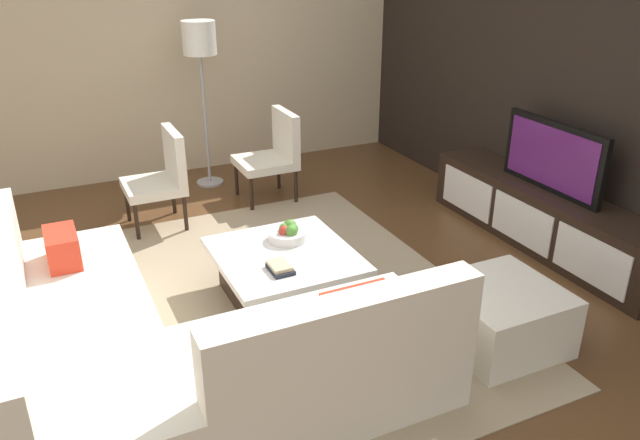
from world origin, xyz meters
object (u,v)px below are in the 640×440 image
at_px(fruit_bowl, 288,233).
at_px(ottoman, 500,316).
at_px(television, 553,157).
at_px(floor_lamp, 200,48).
at_px(media_console, 543,218).
at_px(sectional_couch, 165,346).
at_px(accent_chair_far, 274,151).
at_px(accent_chair_near, 163,173).
at_px(book_stack, 280,267).
at_px(coffee_table, 285,275).

bearing_deg(fruit_bowl, ottoman, 36.51).
height_order(television, floor_lamp, floor_lamp).
distance_m(media_console, sectional_couch, 3.32).
relative_size(floor_lamp, accent_chair_far, 1.91).
relative_size(accent_chair_near, book_stack, 4.34).
height_order(coffee_table, accent_chair_far, accent_chair_far).
distance_m(fruit_bowl, book_stack, 0.46).
distance_m(ottoman, fruit_bowl, 1.57).
bearing_deg(fruit_bowl, accent_chair_far, 161.72).
xyz_separation_m(media_console, ottoman, (0.97, -1.27, -0.05)).
distance_m(fruit_bowl, accent_chair_far, 1.77).
relative_size(accent_chair_near, floor_lamp, 0.52).
xyz_separation_m(media_console, book_stack, (0.12, -2.42, 0.15)).
relative_size(accent_chair_near, fruit_bowl, 3.11).
relative_size(media_console, book_stack, 11.81).
height_order(media_console, coffee_table, media_console).
bearing_deg(accent_chair_far, accent_chair_near, -73.57).
xyz_separation_m(sectional_couch, fruit_bowl, (-0.79, 1.09, 0.15)).
bearing_deg(coffee_table, accent_chair_near, -164.48).
xyz_separation_m(ottoman, fruit_bowl, (-1.25, -0.93, 0.23)).
bearing_deg(accent_chair_far, sectional_couch, -26.45).
height_order(sectional_couch, ottoman, sectional_couch).
xyz_separation_m(coffee_table, fruit_bowl, (-0.18, 0.10, 0.23)).
bearing_deg(book_stack, sectional_couch, -66.05).
height_order(media_console, accent_chair_near, accent_chair_near).
bearing_deg(accent_chair_near, media_console, 55.79).
distance_m(coffee_table, fruit_bowl, 0.31).
relative_size(media_console, floor_lamp, 1.42).
bearing_deg(ottoman, floor_lamp, -166.61).
distance_m(television, accent_chair_near, 3.30).
relative_size(media_console, sectional_couch, 1.00).
distance_m(media_console, accent_chair_far, 2.57).
bearing_deg(accent_chair_far, media_console, 47.03).
bearing_deg(sectional_couch, accent_chair_far, 146.35).
bearing_deg(ottoman, fruit_bowl, -143.49).
relative_size(coffee_table, accent_chair_far, 1.13).
xyz_separation_m(accent_chair_near, ottoman, (2.75, 1.50, -0.29)).
bearing_deg(sectional_couch, media_console, 98.78).
relative_size(television, floor_lamp, 0.62).
relative_size(accent_chair_near, ottoman, 1.24).
height_order(sectional_couch, fruit_bowl, sectional_couch).
distance_m(floor_lamp, ottoman, 3.89).
xyz_separation_m(accent_chair_near, accent_chair_far, (-0.18, 1.13, -0.00)).
xyz_separation_m(coffee_table, accent_chair_far, (-1.86, 0.66, 0.29)).
xyz_separation_m(sectional_couch, accent_chair_near, (-2.28, 0.52, 0.20)).
distance_m(media_console, book_stack, 2.43).
distance_m(accent_chair_near, accent_chair_far, 1.14).
bearing_deg(book_stack, accent_chair_far, 159.42).
bearing_deg(television, coffee_table, -92.49).
height_order(floor_lamp, fruit_bowl, floor_lamp).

